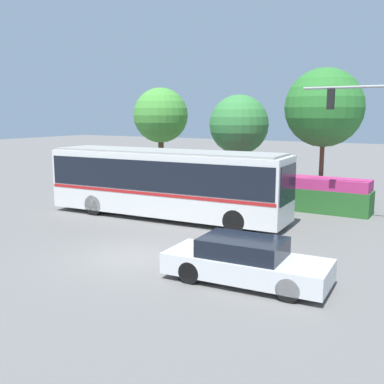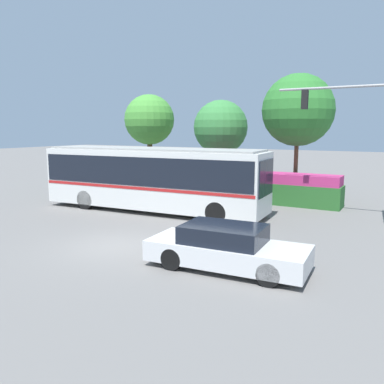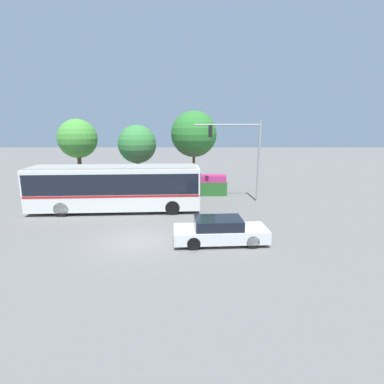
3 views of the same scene
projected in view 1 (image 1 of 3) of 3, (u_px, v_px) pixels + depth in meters
name	position (u px, v px, depth m)	size (l,w,h in m)	color
ground_plane	(134.00, 257.00, 16.11)	(140.00, 140.00, 0.00)	slate
city_bus	(166.00, 180.00, 21.92)	(12.08, 3.26, 3.27)	silver
sedan_foreground	(245.00, 262.00, 13.58)	(4.98, 2.18, 1.34)	silver
flowering_hedge	(288.00, 192.00, 24.41)	(8.52, 1.51, 1.75)	#286028
street_tree_left	(161.00, 116.00, 29.76)	(3.54, 3.54, 6.65)	brown
street_tree_centre	(239.00, 125.00, 27.69)	(3.58, 3.58, 6.12)	brown
street_tree_right	(324.00, 108.00, 24.07)	(4.13, 4.13, 7.36)	brown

